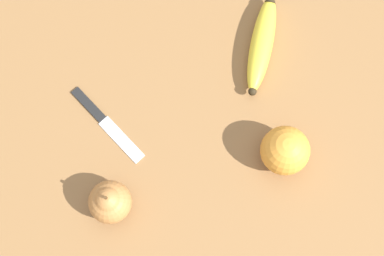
{
  "coord_description": "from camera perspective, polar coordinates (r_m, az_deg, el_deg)",
  "views": [
    {
      "loc": [
        -0.24,
        -0.19,
        0.92
      ],
      "look_at": [
        -0.05,
        -0.01,
        0.03
      ],
      "focal_mm": 50.0,
      "sensor_mm": 36.0,
      "label": 1
    }
  ],
  "objects": [
    {
      "name": "orange",
      "position": [
        0.92,
        9.89,
        -2.38
      ],
      "size": [
        0.08,
        0.08,
        0.08
      ],
      "color": "orange",
      "rests_on": "ground_plane"
    },
    {
      "name": "paring_knife",
      "position": [
        0.97,
        -9.34,
        0.72
      ],
      "size": [
        0.03,
        0.18,
        0.01
      ],
      "rotation": [
        0.0,
        0.0,
        3.06
      ],
      "color": "silver",
      "rests_on": "ground_plane"
    },
    {
      "name": "banana",
      "position": [
        1.01,
        7.49,
        9.03
      ],
      "size": [
        0.19,
        0.13,
        0.04
      ],
      "rotation": [
        0.0,
        0.0,
        0.52
      ],
      "color": "yellow",
      "rests_on": "ground_plane"
    },
    {
      "name": "ground_plane",
      "position": [
        0.97,
        1.2,
        2.05
      ],
      "size": [
        3.0,
        3.0,
        0.0
      ],
      "primitive_type": "plane",
      "color": "olive"
    },
    {
      "name": "pear",
      "position": [
        0.9,
        -8.61,
        -7.91
      ],
      "size": [
        0.07,
        0.07,
        0.09
      ],
      "color": "#B2753D",
      "rests_on": "ground_plane"
    }
  ]
}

